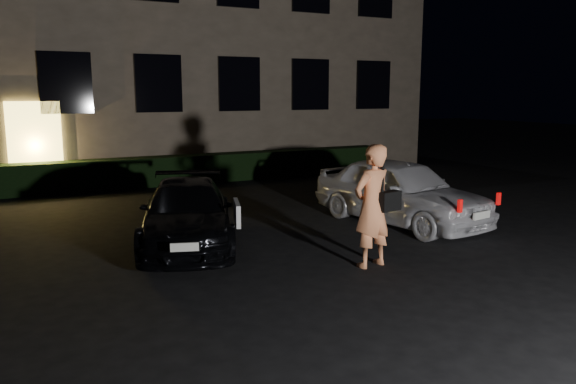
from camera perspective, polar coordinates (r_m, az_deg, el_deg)
name	(u,v)px	position (r m, az deg, el deg)	size (l,w,h in m)	color
ground	(367,295)	(7.88, 8.07, -10.36)	(80.00, 80.00, 0.00)	black
hedge	(166,171)	(17.22, -12.32, 2.13)	(15.00, 0.70, 0.85)	black
sedan	(187,213)	(10.38, -10.20, -2.13)	(2.74, 4.24, 1.14)	black
hatch	(400,191)	(12.04, 11.32, 0.12)	(2.27, 4.29, 1.39)	silver
man	(372,206)	(8.91, 8.57, -1.40)	(0.87, 0.60, 1.96)	#F8915A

